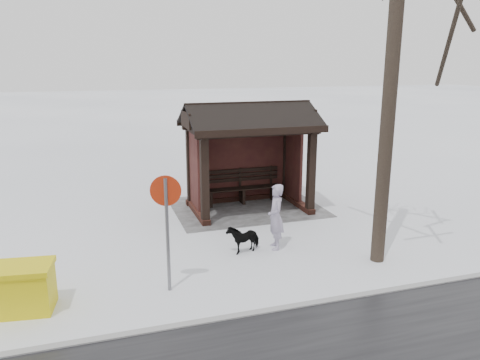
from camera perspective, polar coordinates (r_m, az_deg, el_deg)
name	(u,v)px	position (r m, az deg, el deg)	size (l,w,h in m)	color
ground	(249,209)	(13.54, 1.07, -3.60)	(120.00, 120.00, 0.00)	white
kerb	(346,298)	(8.91, 12.82, -13.86)	(120.00, 0.15, 0.06)	gray
trampled_patch	(247,207)	(13.72, 0.80, -3.33)	(4.20, 3.20, 0.02)	gray
bus_shelter	(247,134)	(13.19, 0.89, 5.59)	(3.60, 2.40, 3.09)	#3C1E15
pedestrian	(276,217)	(10.60, 4.38, -4.50)	(0.55, 0.36, 1.51)	#9E94AE
dog	(243,238)	(10.56, 0.41, -7.07)	(0.34, 0.74, 0.63)	black
grit_bin	(21,288)	(8.95, -25.18, -11.85)	(1.17, 0.87, 0.83)	#D4C20C
road_sign	(166,208)	(8.50, -8.97, -3.40)	(0.55, 0.20, 2.21)	slate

